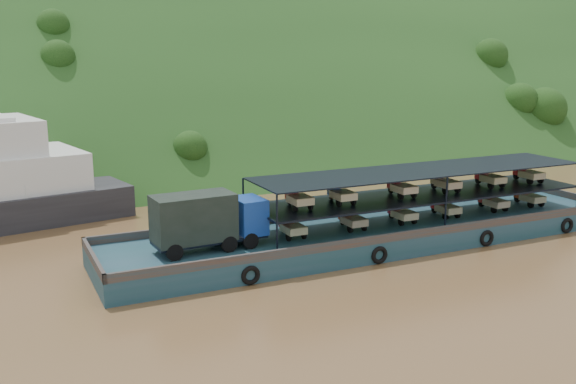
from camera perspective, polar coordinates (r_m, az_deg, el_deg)
name	(u,v)px	position (r m, az deg, el deg)	size (l,w,h in m)	color
ground	(337,248)	(40.29, 4.42, -5.02)	(160.00, 160.00, 0.00)	brown
hillside	(178,161)	(72.92, -9.74, 2.70)	(140.00, 28.00, 28.00)	#1A3A15
cargo_barge	(366,228)	(40.79, 6.95, -3.24)	(35.00, 7.18, 4.54)	#123940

